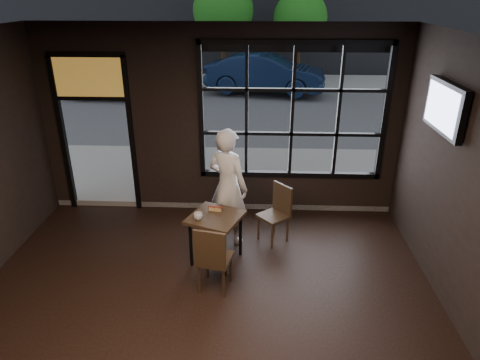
{
  "coord_description": "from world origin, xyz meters",
  "views": [
    {
      "loc": [
        0.64,
        -3.36,
        3.63
      ],
      "look_at": [
        0.4,
        2.2,
        1.15
      ],
      "focal_mm": 32.0,
      "sensor_mm": 36.0,
      "label": 1
    }
  ],
  "objects_px": {
    "chair_near": "(215,256)",
    "man": "(228,187)",
    "navy_car": "(265,73)",
    "cafe_table": "(216,238)"
  },
  "relations": [
    {
      "from": "navy_car",
      "to": "man",
      "type": "bearing_deg",
      "value": -172.56
    },
    {
      "from": "man",
      "to": "navy_car",
      "type": "xyz_separation_m",
      "value": [
        0.67,
        10.24,
        -0.1
      ]
    },
    {
      "from": "chair_near",
      "to": "man",
      "type": "relative_size",
      "value": 0.52
    },
    {
      "from": "man",
      "to": "cafe_table",
      "type": "bearing_deg",
      "value": 108.88
    },
    {
      "from": "cafe_table",
      "to": "man",
      "type": "distance_m",
      "value": 0.82
    },
    {
      "from": "cafe_table",
      "to": "navy_car",
      "type": "relative_size",
      "value": 0.17
    },
    {
      "from": "cafe_table",
      "to": "chair_near",
      "type": "bearing_deg",
      "value": -64.35
    },
    {
      "from": "chair_near",
      "to": "cafe_table",
      "type": "bearing_deg",
      "value": -73.36
    },
    {
      "from": "cafe_table",
      "to": "navy_car",
      "type": "xyz_separation_m",
      "value": [
        0.81,
        10.84,
        0.45
      ]
    },
    {
      "from": "chair_near",
      "to": "navy_car",
      "type": "height_order",
      "value": "navy_car"
    }
  ]
}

